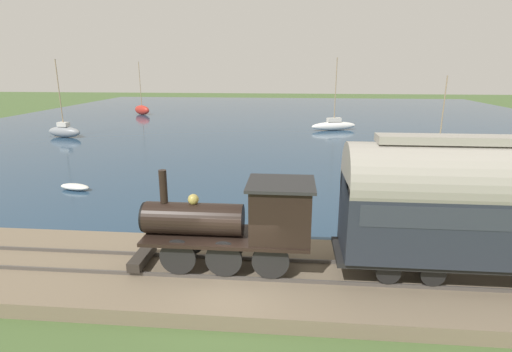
{
  "coord_description": "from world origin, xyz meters",
  "views": [
    {
      "loc": [
        -10.9,
        -1.61,
        7.14
      ],
      "look_at": [
        5.95,
        -0.07,
        2.49
      ],
      "focal_mm": 28.0,
      "sensor_mm": 36.0,
      "label": 1
    }
  ],
  "objects_px": {
    "sailboat_red": "(142,110)",
    "sailboat_white": "(334,125)",
    "sailboat_yellow": "(439,144)",
    "rowboat_off_pier": "(75,187)",
    "steam_locomotive": "(241,219)",
    "sailboat_gray": "(64,131)",
    "rowboat_near_shore": "(392,213)"
  },
  "relations": [
    {
      "from": "sailboat_red",
      "to": "sailboat_white",
      "type": "bearing_deg",
      "value": -81.49
    },
    {
      "from": "steam_locomotive",
      "to": "sailboat_red",
      "type": "distance_m",
      "value": 52.08
    },
    {
      "from": "steam_locomotive",
      "to": "rowboat_near_shore",
      "type": "xyz_separation_m",
      "value": [
        6.85,
        -6.59,
        -2.14
      ]
    },
    {
      "from": "sailboat_white",
      "to": "sailboat_red",
      "type": "height_order",
      "value": "sailboat_white"
    },
    {
      "from": "rowboat_off_pier",
      "to": "sailboat_gray",
      "type": "bearing_deg",
      "value": 43.09
    },
    {
      "from": "sailboat_yellow",
      "to": "sailboat_gray",
      "type": "distance_m",
      "value": 36.72
    },
    {
      "from": "sailboat_white",
      "to": "sailboat_gray",
      "type": "bearing_deg",
      "value": 86.09
    },
    {
      "from": "rowboat_off_pier",
      "to": "steam_locomotive",
      "type": "bearing_deg",
      "value": -118.91
    },
    {
      "from": "sailboat_red",
      "to": "rowboat_near_shore",
      "type": "relative_size",
      "value": 3.45
    },
    {
      "from": "steam_locomotive",
      "to": "sailboat_yellow",
      "type": "xyz_separation_m",
      "value": [
        23.92,
        -14.55,
        -1.8
      ]
    },
    {
      "from": "sailboat_red",
      "to": "rowboat_off_pier",
      "type": "relative_size",
      "value": 3.81
    },
    {
      "from": "sailboat_gray",
      "to": "rowboat_off_pier",
      "type": "bearing_deg",
      "value": -137.71
    },
    {
      "from": "steam_locomotive",
      "to": "sailboat_yellow",
      "type": "bearing_deg",
      "value": -31.32
    },
    {
      "from": "steam_locomotive",
      "to": "sailboat_yellow",
      "type": "height_order",
      "value": "sailboat_yellow"
    },
    {
      "from": "sailboat_white",
      "to": "sailboat_red",
      "type": "xyz_separation_m",
      "value": [
        13.06,
        27.72,
        0.16
      ]
    },
    {
      "from": "sailboat_yellow",
      "to": "sailboat_gray",
      "type": "bearing_deg",
      "value": 88.3
    },
    {
      "from": "sailboat_gray",
      "to": "sailboat_red",
      "type": "distance_m",
      "value": 20.41
    },
    {
      "from": "sailboat_white",
      "to": "rowboat_off_pier",
      "type": "bearing_deg",
      "value": 126.24
    },
    {
      "from": "sailboat_white",
      "to": "rowboat_near_shore",
      "type": "relative_size",
      "value": 3.58
    },
    {
      "from": "sailboat_yellow",
      "to": "rowboat_off_pier",
      "type": "bearing_deg",
      "value": 122.28
    },
    {
      "from": "steam_locomotive",
      "to": "sailboat_white",
      "type": "xyz_separation_m",
      "value": [
        34.41,
        -6.36,
        -1.72
      ]
    },
    {
      "from": "sailboat_white",
      "to": "sailboat_yellow",
      "type": "xyz_separation_m",
      "value": [
        -10.49,
        -8.19,
        -0.08
      ]
    },
    {
      "from": "sailboat_white",
      "to": "sailboat_yellow",
      "type": "relative_size",
      "value": 1.27
    },
    {
      "from": "sailboat_gray",
      "to": "rowboat_near_shore",
      "type": "xyz_separation_m",
      "value": [
        -20.23,
        -28.62,
        -0.49
      ]
    },
    {
      "from": "steam_locomotive",
      "to": "sailboat_gray",
      "type": "height_order",
      "value": "sailboat_gray"
    },
    {
      "from": "sailboat_white",
      "to": "rowboat_off_pier",
      "type": "height_order",
      "value": "sailboat_white"
    },
    {
      "from": "sailboat_gray",
      "to": "rowboat_off_pier",
      "type": "xyz_separation_m",
      "value": [
        -17.49,
        -10.77,
        -0.47
      ]
    },
    {
      "from": "sailboat_yellow",
      "to": "sailboat_red",
      "type": "bearing_deg",
      "value": 59.97
    },
    {
      "from": "sailboat_yellow",
      "to": "sailboat_red",
      "type": "height_order",
      "value": "sailboat_red"
    },
    {
      "from": "sailboat_gray",
      "to": "rowboat_near_shore",
      "type": "height_order",
      "value": "sailboat_gray"
    },
    {
      "from": "steam_locomotive",
      "to": "sailboat_red",
      "type": "bearing_deg",
      "value": 24.23
    },
    {
      "from": "sailboat_white",
      "to": "rowboat_near_shore",
      "type": "xyz_separation_m",
      "value": [
        -27.57,
        -0.23,
        -0.42
      ]
    }
  ]
}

